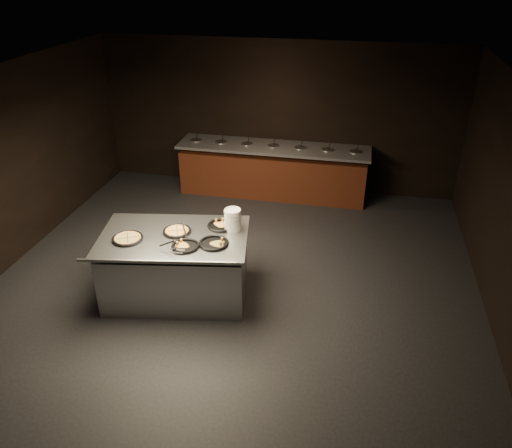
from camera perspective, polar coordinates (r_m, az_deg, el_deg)
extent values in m
cube|color=black|center=(7.07, -3.33, -8.73)|extent=(7.00, 8.00, 0.01)
cube|color=black|center=(5.78, -4.17, 14.79)|extent=(7.00, 8.00, 0.01)
cube|color=black|center=(9.94, 2.48, 12.14)|extent=(7.00, 0.01, 2.90)
cube|color=#4C1A12|center=(9.89, 1.93, 5.76)|extent=(3.60, 0.75, 0.85)
cube|color=#5A5A5E|center=(9.69, 1.98, 8.74)|extent=(3.70, 0.83, 0.05)
cube|color=#3A170D|center=(10.05, 1.89, 3.72)|extent=(3.60, 0.69, 0.08)
cylinder|color=#B0B3B7|center=(10.05, -6.86, 9.33)|extent=(0.22, 0.22, 0.08)
cylinder|color=#546E2C|center=(10.04, -6.87, 9.47)|extent=(0.19, 0.19, 0.02)
cylinder|color=black|center=(9.99, -6.77, 9.88)|extent=(0.04, 0.10, 0.19)
cylinder|color=#B0B3B7|center=(9.90, -3.99, 9.17)|extent=(0.22, 0.22, 0.08)
cylinder|color=#546E2C|center=(9.90, -3.99, 9.31)|extent=(0.19, 0.19, 0.02)
cylinder|color=black|center=(9.84, -3.87, 9.73)|extent=(0.04, 0.10, 0.19)
cylinder|color=#B0B3B7|center=(9.78, -1.03, 8.98)|extent=(0.22, 0.22, 0.08)
cylinder|color=#546E2C|center=(9.77, -1.04, 9.12)|extent=(0.19, 0.19, 0.02)
cylinder|color=black|center=(9.72, -0.89, 9.54)|extent=(0.04, 0.10, 0.19)
cylinder|color=#B0B3B7|center=(9.69, 1.98, 8.77)|extent=(0.22, 0.22, 0.08)
cylinder|color=#546E2C|center=(9.68, 1.98, 8.90)|extent=(0.19, 0.19, 0.02)
cylinder|color=black|center=(9.63, 2.15, 9.33)|extent=(0.04, 0.10, 0.19)
cylinder|color=#B0B3B7|center=(9.62, 5.05, 8.52)|extent=(0.22, 0.22, 0.08)
cylinder|color=#546E2C|center=(9.61, 5.05, 8.66)|extent=(0.19, 0.19, 0.02)
cylinder|color=black|center=(9.56, 5.24, 9.08)|extent=(0.04, 0.10, 0.19)
cylinder|color=#B0B3B7|center=(9.58, 8.14, 8.25)|extent=(0.22, 0.22, 0.08)
cylinder|color=#546E2C|center=(9.57, 8.15, 8.39)|extent=(0.19, 0.19, 0.02)
cylinder|color=black|center=(9.52, 8.36, 8.81)|extent=(0.04, 0.10, 0.19)
cylinder|color=#B0B3B7|center=(9.56, 11.25, 7.95)|extent=(0.22, 0.22, 0.08)
cylinder|color=#546E2C|center=(9.55, 11.27, 8.09)|extent=(0.19, 0.19, 0.02)
cylinder|color=black|center=(9.50, 11.49, 8.51)|extent=(0.04, 0.10, 0.19)
cube|color=#B0B3B7|center=(7.03, -9.09, -5.03)|extent=(2.06, 1.46, 0.85)
cube|color=#B0B3B7|center=(6.76, -9.41, -1.50)|extent=(2.16, 1.55, 0.04)
cylinder|color=#B0B3B7|center=(6.28, -11.36, -4.29)|extent=(1.96, 0.38, 0.04)
cylinder|color=white|center=(6.75, -2.67, 0.49)|extent=(0.23, 0.23, 0.30)
cylinder|color=black|center=(6.79, -14.45, -1.69)|extent=(0.39, 0.39, 0.01)
torus|color=black|center=(6.78, -14.47, -1.58)|extent=(0.41, 0.41, 0.04)
torus|color=#AC602C|center=(6.78, -14.47, -1.56)|extent=(0.35, 0.35, 0.03)
cylinder|color=tan|center=(6.78, -14.47, -1.58)|extent=(0.31, 0.31, 0.02)
cube|color=black|center=(6.78, -14.48, -1.51)|extent=(0.14, 0.28, 0.00)
cube|color=black|center=(6.78, -14.48, -1.51)|extent=(0.28, 0.14, 0.00)
cylinder|color=black|center=(6.83, -9.01, -0.90)|extent=(0.36, 0.36, 0.01)
torus|color=black|center=(6.82, -9.02, -0.78)|extent=(0.38, 0.38, 0.04)
torus|color=#AC602C|center=(6.82, -9.02, -0.77)|extent=(0.32, 0.32, 0.03)
cylinder|color=gold|center=(6.82, -9.02, -0.78)|extent=(0.28, 0.28, 0.02)
cube|color=black|center=(6.82, -9.02, -0.71)|extent=(0.11, 0.26, 0.00)
cube|color=black|center=(6.82, -9.02, -0.71)|extent=(0.26, 0.11, 0.00)
cylinder|color=black|center=(6.90, -4.02, -0.26)|extent=(0.36, 0.36, 0.01)
torus|color=black|center=(6.89, -4.02, -0.14)|extent=(0.38, 0.38, 0.04)
cylinder|color=black|center=(6.48, -8.07, -2.59)|extent=(0.34, 0.34, 0.01)
torus|color=black|center=(6.47, -8.08, -2.47)|extent=(0.36, 0.36, 0.04)
cylinder|color=black|center=(6.50, -4.84, -2.28)|extent=(0.37, 0.37, 0.01)
torus|color=black|center=(6.49, -4.85, -2.16)|extent=(0.39, 0.39, 0.04)
cube|color=#B0B3B7|center=(6.85, -8.68, -0.60)|extent=(0.14, 0.14, 0.00)
cylinder|color=black|center=(6.69, -8.20, -0.60)|extent=(0.13, 0.17, 0.14)
cylinder|color=#B0B3B7|center=(6.78, -8.44, -0.68)|extent=(0.07, 0.09, 0.08)
cube|color=#B0B3B7|center=(6.37, -8.73, -3.09)|extent=(0.12, 0.10, 0.00)
cylinder|color=black|center=(6.39, -10.17, -2.22)|extent=(0.22, 0.04, 0.13)
cylinder|color=#B0B3B7|center=(6.38, -9.45, -2.74)|extent=(0.11, 0.02, 0.08)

